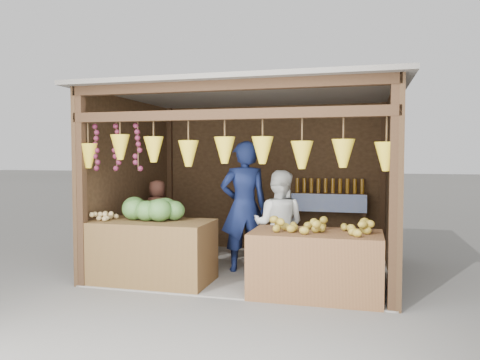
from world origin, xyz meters
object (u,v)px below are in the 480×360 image
Objects in this scene: counter_left at (151,252)px; woman_standing at (279,225)px; vendor_seated at (157,212)px; counter_right at (316,264)px; man_standing at (244,207)px.

counter_left is 1.08× the size of woman_standing.
vendor_seated is (-0.43, 1.16, 0.39)m from counter_left.
counter_right is at bearing 160.00° from vendor_seated.
man_standing is 1.89× the size of vendor_seated.
woman_standing is (1.64, 0.62, 0.34)m from counter_left.
vendor_seated reaches higher than counter_right.
man_standing reaches higher than counter_right.
woman_standing is at bearing 131.29° from counter_right.
man_standing is at bearing -23.16° from woman_standing.
counter_left is 2.21m from counter_right.
woman_standing is at bearing 20.69° from counter_left.
woman_standing is at bearing 169.65° from vendor_seated.
counter_right is 0.82× the size of man_standing.
counter_left is 1.30m from vendor_seated.
counter_right is 1.04× the size of woman_standing.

